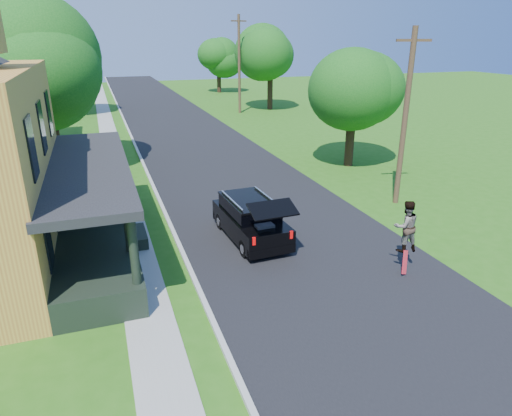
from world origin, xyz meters
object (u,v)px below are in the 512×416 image
object	(u,v)px
black_suv	(251,219)
tree_right_near	(353,86)
utility_pole_near	(405,117)
skateboarder	(406,226)

from	to	relation	value
black_suv	tree_right_near	size ratio (longest dim) A/B	0.64
black_suv	utility_pole_near	size ratio (longest dim) A/B	0.60
utility_pole_near	black_suv	bearing A→B (deg)	-156.27
black_suv	utility_pole_near	distance (m)	8.23
skateboarder	tree_right_near	size ratio (longest dim) A/B	0.24
black_suv	utility_pole_near	bearing A→B (deg)	8.89
black_suv	tree_right_near	xyz separation A→B (m)	(8.60, 7.88, 3.73)
tree_right_near	skateboarder	bearing A→B (deg)	-111.95
skateboarder	black_suv	bearing A→B (deg)	-39.18
utility_pole_near	skateboarder	bearing A→B (deg)	-111.89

